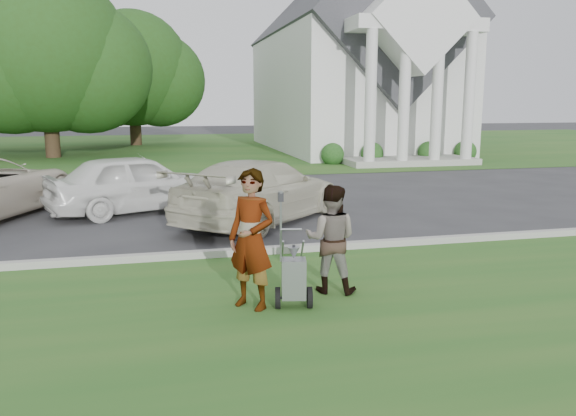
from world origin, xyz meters
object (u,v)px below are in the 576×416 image
object	(u,v)px
person_right	(331,240)
tree_left	(46,58)
person_left	(251,240)
car_b	(137,183)
car_c	(261,191)
striping_cart	(294,280)
parking_meter_near	(281,218)
church	(352,50)
tree_back	(133,74)

from	to	relation	value
person_right	tree_left	bearing A→B (deg)	-47.51
person_left	car_b	xyz separation A→B (m)	(-1.81, 7.74, -0.21)
person_right	car_c	distance (m)	5.41
striping_cart	person_left	size ratio (longest dim) A/B	0.56
person_left	striping_cart	bearing A→B (deg)	31.16
car_c	parking_meter_near	bearing A→B (deg)	128.67
car_c	car_b	bearing A→B (deg)	10.56
person_right	striping_cart	bearing A→B (deg)	60.90
striping_cart	parking_meter_near	bearing A→B (deg)	93.08
car_b	car_c	world-z (taller)	car_b
church	car_c	world-z (taller)	church
person_right	car_c	xyz separation A→B (m)	(-0.11, 5.41, -0.06)
tree_back	car_b	size ratio (longest dim) A/B	2.08
tree_back	person_right	distance (m)	32.29
tree_left	car_b	size ratio (longest dim) A/B	2.29
tree_back	striping_cart	xyz separation A→B (m)	(3.20, -32.35, -4.31)
striping_cart	person_right	distance (m)	0.99
tree_back	person_left	distance (m)	32.53
car_b	parking_meter_near	bearing A→B (deg)	-176.09
tree_back	person_left	xyz separation A→B (m)	(2.62, -32.21, -3.73)
person_left	church	bearing A→B (deg)	112.09
church	car_b	xyz separation A→B (m)	(-12.20, -17.60, -5.15)
tree_left	car_b	world-z (taller)	tree_left
car_b	striping_cart	bearing A→B (deg)	174.74
parking_meter_near	car_b	distance (m)	6.18
person_right	parking_meter_near	world-z (taller)	person_right
car_c	tree_left	bearing A→B (deg)	-23.77
church	car_c	size ratio (longest dim) A/B	4.53
tree_back	person_left	bearing A→B (deg)	-85.35
striping_cart	tree_left	bearing A→B (deg)	117.49
church	person_right	size ratio (longest dim) A/B	14.42
parking_meter_near	person_right	bearing A→B (deg)	-77.58
church	person_right	bearing A→B (deg)	-110.03
tree_back	person_right	bearing A→B (deg)	-82.98
person_left	person_right	bearing A→B (deg)	61.49
tree_left	striping_cart	size ratio (longest dim) A/B	9.58
person_right	car_c	bearing A→B (deg)	-64.79
church	car_c	bearing A→B (deg)	-115.23
tree_left	tree_back	size ratio (longest dim) A/B	1.11
church	car_b	world-z (taller)	church
striping_cart	person_left	distance (m)	0.83
church	parking_meter_near	distance (m)	25.53
person_left	car_b	size ratio (longest dim) A/B	0.43
church	person_left	world-z (taller)	church
striping_cart	car_b	world-z (taller)	car_b
car_b	tree_back	bearing A→B (deg)	-20.24
person_right	tree_back	bearing A→B (deg)	-58.89
striping_cart	church	bearing A→B (deg)	79.95
tree_left	tree_back	xyz separation A→B (m)	(4.00, 8.00, -0.38)
striping_cart	tree_back	bearing A→B (deg)	106.66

